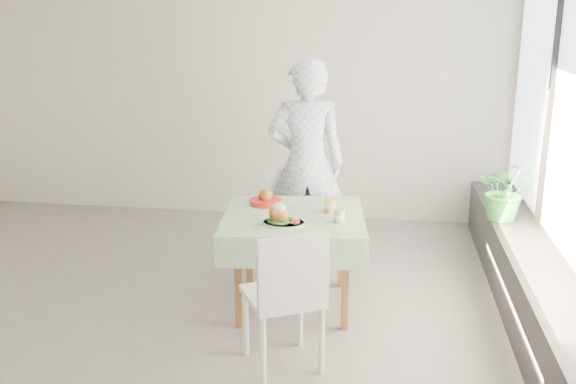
% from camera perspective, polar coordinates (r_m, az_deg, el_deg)
% --- Properties ---
extents(floor, '(6.00, 6.00, 0.00)m').
position_cam_1_polar(floor, '(5.18, -11.34, -9.88)').
color(floor, slate).
rests_on(floor, ground).
extents(wall_back, '(6.00, 0.02, 2.80)m').
position_cam_1_polar(wall_back, '(7.12, -5.01, 9.04)').
color(wall_back, beige).
rests_on(wall_back, ground).
extents(window_ledge, '(0.40, 4.80, 0.50)m').
position_cam_1_polar(window_ledge, '(4.91, 21.33, -8.94)').
color(window_ledge, black).
rests_on(window_ledge, ground).
extents(cafe_table, '(1.15, 1.15, 0.74)m').
position_cam_1_polar(cafe_table, '(4.91, 0.49, -5.15)').
color(cafe_table, brown).
rests_on(cafe_table, ground).
extents(chair_far, '(0.48, 0.48, 0.88)m').
position_cam_1_polar(chair_far, '(5.68, 0.05, -4.25)').
color(chair_far, white).
rests_on(chair_far, ground).
extents(chair_near, '(0.60, 0.60, 0.94)m').
position_cam_1_polar(chair_near, '(4.16, -0.40, -11.66)').
color(chair_near, white).
rests_on(chair_near, ground).
extents(diner, '(0.74, 0.54, 1.86)m').
position_cam_1_polar(diner, '(5.61, 1.63, 2.47)').
color(diner, '#85B5D5').
rests_on(diner, ground).
extents(main_dish, '(0.31, 0.31, 0.16)m').
position_cam_1_polar(main_dish, '(4.59, -0.61, -2.25)').
color(main_dish, white).
rests_on(main_dish, cafe_table).
extents(juice_cup_orange, '(0.10, 0.10, 0.27)m').
position_cam_1_polar(juice_cup_orange, '(4.86, 3.77, -1.12)').
color(juice_cup_orange, white).
rests_on(juice_cup_orange, cafe_table).
extents(juice_cup_lemonade, '(0.09, 0.09, 0.25)m').
position_cam_1_polar(juice_cup_lemonade, '(4.64, 4.54, -2.00)').
color(juice_cup_lemonade, white).
rests_on(juice_cup_lemonade, cafe_table).
extents(second_dish, '(0.25, 0.25, 0.12)m').
position_cam_1_polar(second_dish, '(5.07, -2.00, -0.72)').
color(second_dish, red).
rests_on(second_dish, cafe_table).
extents(potted_plant, '(0.49, 0.43, 0.53)m').
position_cam_1_polar(potted_plant, '(5.71, 18.79, 0.18)').
color(potted_plant, '#2C8531').
rests_on(potted_plant, window_ledge).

